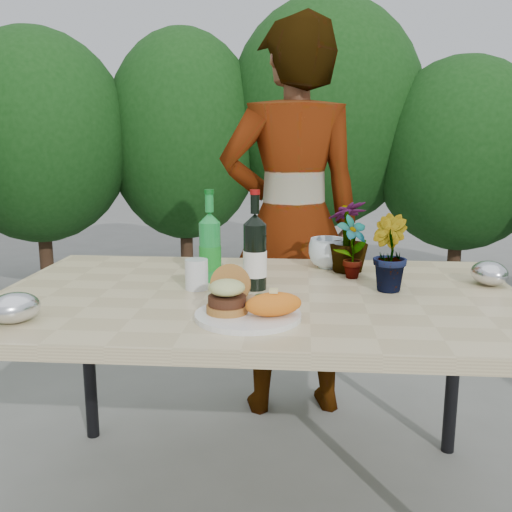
# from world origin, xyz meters

# --- Properties ---
(ground) EXTENTS (80.00, 80.00, 0.00)m
(ground) POSITION_xyz_m (0.00, 0.00, 0.00)
(ground) COLOR slate
(ground) RESTS_ON ground
(patio_table) EXTENTS (1.60, 1.00, 0.75)m
(patio_table) POSITION_xyz_m (0.00, 0.00, 0.69)
(patio_table) COLOR #CFBB8A
(patio_table) RESTS_ON ground
(shrub_hedge) EXTENTS (6.93, 5.22, 2.30)m
(shrub_hedge) POSITION_xyz_m (-0.18, 1.71, 1.18)
(shrub_hedge) COLOR #382316
(shrub_hedge) RESTS_ON ground
(dinner_plate) EXTENTS (0.28, 0.28, 0.01)m
(dinner_plate) POSITION_xyz_m (-0.01, -0.26, 0.76)
(dinner_plate) COLOR white
(dinner_plate) RESTS_ON patio_table
(burger_stack) EXTENTS (0.11, 0.16, 0.11)m
(burger_stack) POSITION_xyz_m (-0.06, -0.24, 0.81)
(burger_stack) COLOR #B7722D
(burger_stack) RESTS_ON dinner_plate
(sweet_potato) EXTENTS (0.17, 0.12, 0.06)m
(sweet_potato) POSITION_xyz_m (0.06, -0.28, 0.80)
(sweet_potato) COLOR orange
(sweet_potato) RESTS_ON dinner_plate
(grilled_veg) EXTENTS (0.08, 0.05, 0.03)m
(grilled_veg) POSITION_xyz_m (0.01, -0.17, 0.78)
(grilled_veg) COLOR olive
(grilled_veg) RESTS_ON dinner_plate
(wine_bottle) EXTENTS (0.07, 0.07, 0.31)m
(wine_bottle) POSITION_xyz_m (-0.01, 0.04, 0.86)
(wine_bottle) COLOR black
(wine_bottle) RESTS_ON patio_table
(sparkling_water) EXTENTS (0.07, 0.07, 0.30)m
(sparkling_water) POSITION_xyz_m (-0.17, 0.13, 0.86)
(sparkling_water) COLOR #198B35
(sparkling_water) RESTS_ON patio_table
(plastic_cup) EXTENTS (0.07, 0.07, 0.09)m
(plastic_cup) POSITION_xyz_m (-0.19, 0.02, 0.80)
(plastic_cup) COLOR silver
(plastic_cup) RESTS_ON patio_table
(seedling_left) EXTENTS (0.14, 0.12, 0.21)m
(seedling_left) POSITION_xyz_m (0.30, 0.20, 0.86)
(seedling_left) COLOR #295B1F
(seedling_left) RESTS_ON patio_table
(seedling_mid) EXTENTS (0.15, 0.16, 0.24)m
(seedling_mid) POSITION_xyz_m (0.40, 0.06, 0.87)
(seedling_mid) COLOR #20551D
(seedling_mid) RESTS_ON patio_table
(seedling_right) EXTENTS (0.20, 0.20, 0.25)m
(seedling_right) POSITION_xyz_m (0.29, 0.30, 0.88)
(seedling_right) COLOR #2A561D
(seedling_right) RESTS_ON patio_table
(blue_bowl) EXTENTS (0.16, 0.16, 0.11)m
(blue_bowl) POSITION_xyz_m (0.23, 0.35, 0.80)
(blue_bowl) COLOR white
(blue_bowl) RESTS_ON patio_table
(foil_packet_left) EXTENTS (0.17, 0.17, 0.08)m
(foil_packet_left) POSITION_xyz_m (-0.60, -0.34, 0.79)
(foil_packet_left) COLOR silver
(foil_packet_left) RESTS_ON patio_table
(foil_packet_right) EXTENTS (0.14, 0.15, 0.08)m
(foil_packet_right) POSITION_xyz_m (0.73, 0.15, 0.79)
(foil_packet_right) COLOR silver
(foil_packet_right) RESTS_ON patio_table
(person) EXTENTS (0.69, 0.53, 1.70)m
(person) POSITION_xyz_m (0.09, 0.76, 0.85)
(person) COLOR #8A6145
(person) RESTS_ON ground
(terracotta_pot) EXTENTS (0.17, 0.17, 0.14)m
(terracotta_pot) POSITION_xyz_m (-1.70, 1.74, 0.07)
(terracotta_pot) COLOR #AD4C2C
(terracotta_pot) RESTS_ON ground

